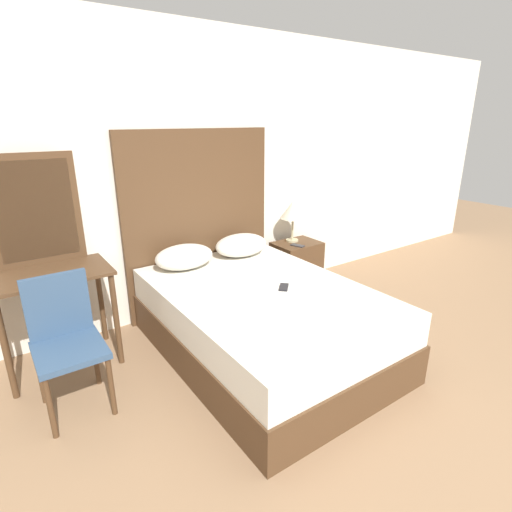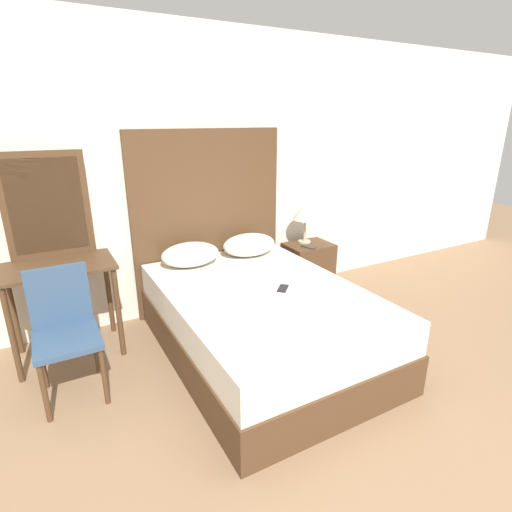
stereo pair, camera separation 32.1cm
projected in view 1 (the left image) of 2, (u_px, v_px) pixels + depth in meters
The scene contains 13 objects.
ground_plane at pixel (402, 478), 2.20m from camera, with size 16.00×16.00×0.00m, color #8C6B4C.
wall_back at pixel (183, 177), 3.79m from camera, with size 10.00×0.06×2.70m.
bed at pixel (263, 321), 3.31m from camera, with size 1.47×2.10×0.58m.
headboard at pixel (200, 223), 3.95m from camera, with size 1.54×0.05×1.79m.
pillow_left at pixel (184, 257), 3.64m from camera, with size 0.54×0.39×0.21m.
pillow_right at pixel (241, 245), 3.97m from camera, with size 0.54×0.39×0.21m.
phone_on_bed at pixel (284, 287), 3.24m from camera, with size 0.15×0.16×0.01m.
nightstand at pixel (296, 266), 4.55m from camera, with size 0.51×0.38×0.57m.
table_lamp at pixel (293, 210), 4.40m from camera, with size 0.29×0.29×0.46m.
phone_on_nightstand at pixel (298, 245), 4.34m from camera, with size 0.12×0.16×0.01m.
vanity_desk at pixel (54, 291), 3.01m from camera, with size 0.83×0.53×0.80m.
vanity_mirror at pixel (35, 211), 3.01m from camera, with size 0.64×0.03×0.85m.
chair at pixel (65, 335), 2.64m from camera, with size 0.42×0.46×0.92m.
Camera 1 is at (-1.62, -0.91, 1.88)m, focal length 28.00 mm.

